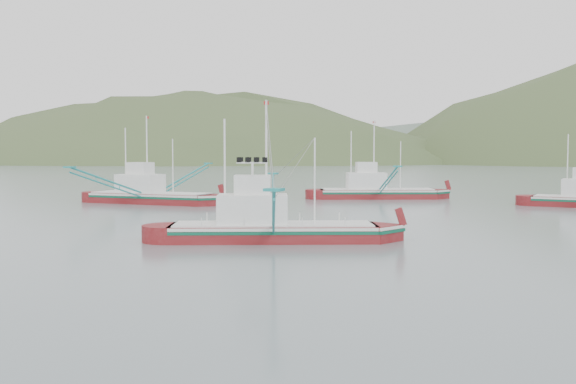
% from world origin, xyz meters
% --- Properties ---
extents(ground, '(1200.00, 1200.00, 0.00)m').
position_xyz_m(ground, '(0.00, 0.00, 0.00)').
color(ground, slate).
rests_on(ground, ground).
extents(main_boat, '(14.73, 25.06, 10.46)m').
position_xyz_m(main_boat, '(-0.12, 2.48, 2.06)').
color(main_boat, maroon).
rests_on(main_boat, ground).
extents(bg_boat_far, '(15.88, 27.04, 11.28)m').
position_xyz_m(bg_boat_far, '(-0.05, 46.53, 2.18)').
color(bg_boat_far, maroon).
rests_on(bg_boat_far, ground).
extents(bg_boat_left, '(15.91, 28.21, 11.44)m').
position_xyz_m(bg_boat_left, '(-25.03, 29.97, 1.58)').
color(bg_boat_left, maroon).
rests_on(bg_boat_left, ground).
extents(headland_left, '(448.00, 308.00, 210.00)m').
position_xyz_m(headland_left, '(-180.00, 360.00, 0.00)').
color(headland_left, '#3F522A').
rests_on(headland_left, ground).
extents(ridge_distant, '(960.00, 400.00, 240.00)m').
position_xyz_m(ridge_distant, '(30.00, 560.00, 0.00)').
color(ridge_distant, slate).
rests_on(ridge_distant, ground).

